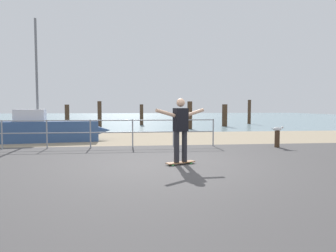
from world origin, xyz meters
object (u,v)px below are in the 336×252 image
(skateboard, at_px, (180,162))
(sailboat, at_px, (50,130))
(bollard_short, at_px, (277,139))
(skateboarder, at_px, (181,126))
(seagull, at_px, (278,129))

(skateboard, bearing_deg, sailboat, 129.06)
(skateboard, distance_m, bollard_short, 5.00)
(skateboarder, relative_size, seagull, 3.40)
(sailboat, distance_m, skateboard, 7.63)
(sailboat, relative_size, skateboarder, 3.16)
(skateboard, distance_m, skateboarder, 0.95)
(sailboat, bearing_deg, skateboard, -50.94)
(bollard_short, bearing_deg, sailboat, 161.26)
(skateboarder, xyz_separation_m, seagull, (4.08, 2.90, -0.32))
(skateboard, bearing_deg, bollard_short, 35.54)
(sailboat, bearing_deg, skateboarder, -50.94)
(skateboarder, bearing_deg, bollard_short, 35.54)
(sailboat, distance_m, bollard_short, 9.36)
(sailboat, xyz_separation_m, seagull, (8.88, -3.01, 0.18))
(bollard_short, bearing_deg, skateboarder, -144.46)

